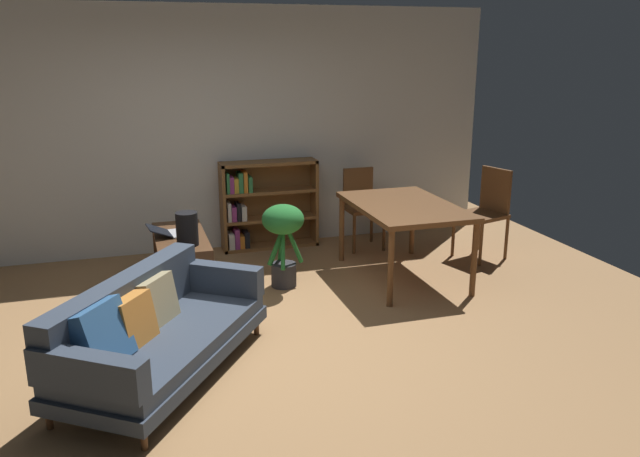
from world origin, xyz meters
name	(u,v)px	position (x,y,z in m)	size (l,w,h in m)	color
ground_plane	(250,348)	(0.00, 0.00, 0.00)	(8.16, 8.16, 0.00)	#A87A4C
back_wall_panel	(199,131)	(0.00, 2.70, 1.35)	(6.80, 0.10, 2.70)	silver
fabric_couch	(152,330)	(-0.73, -0.21, 0.34)	(1.68, 1.91, 0.72)	#56351E
media_console	(182,264)	(-0.38, 1.38, 0.27)	(0.47, 1.09, 0.55)	#56351E
open_laptop	(174,232)	(-0.43, 1.43, 0.58)	(0.47, 0.35, 0.10)	silver
desk_speaker	(187,229)	(-0.34, 1.06, 0.70)	(0.20, 0.20, 0.30)	black
potted_floor_plant	(283,233)	(0.57, 1.22, 0.54)	(0.40, 0.40, 0.82)	#333338
dining_table	(404,211)	(1.78, 1.11, 0.69)	(0.94, 1.43, 0.76)	brown
dining_chair_near	(487,208)	(2.93, 1.45, 0.55)	(0.54, 0.55, 0.98)	brown
dining_chair_far	(361,203)	(1.75, 2.21, 0.52)	(0.41, 0.41, 0.91)	brown
bookshelf	(262,205)	(0.65, 2.53, 0.50)	(1.11, 0.28, 1.01)	brown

